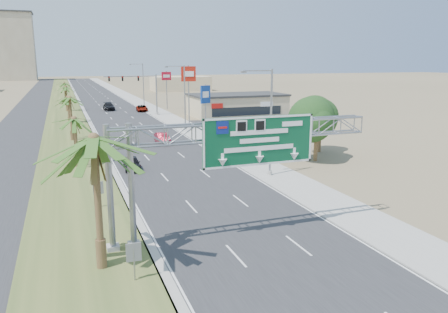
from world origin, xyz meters
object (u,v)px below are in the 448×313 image
car_far (109,107)px  pole_sign_red_near (189,78)px  pole_sign_blue (205,96)px  pole_sign_red_far (166,79)px  signal_mast (146,91)px  sign_gantry (233,140)px  car_right_lane (142,108)px  store_building (237,105)px  car_mid_lane (162,139)px  palm_near (94,140)px  car_left_lane (132,163)px

car_far → pole_sign_red_near: pole_sign_red_near is taller
car_far → pole_sign_blue: (13.43, -27.29, 4.04)m
pole_sign_blue → pole_sign_red_far: bearing=92.1°
signal_mast → sign_gantry: bearing=-95.7°
car_right_lane → pole_sign_red_far: (6.08, 2.48, 5.98)m
sign_gantry → store_building: 60.77m
car_right_lane → pole_sign_blue: size_ratio=0.71×
sign_gantry → car_mid_lane: size_ratio=3.93×
car_mid_lane → pole_sign_red_far: bearing=76.8°
signal_mast → store_building: (16.83, -5.97, -2.85)m
pole_sign_red_near → palm_near: bearing=-111.2°
sign_gantry → pole_sign_red_far: (12.64, 72.09, 0.58)m
store_building → car_right_lane: store_building is taller
car_far → car_mid_lane: bearing=-85.9°
car_right_lane → palm_near: bearing=-96.8°
palm_near → pole_sign_blue: bearing=66.1°
car_right_lane → pole_sign_blue: 23.96m
store_building → pole_sign_red_near: (-13.00, -11.00, 5.93)m
car_left_lane → car_mid_lane: (5.90, 12.65, 0.04)m
signal_mast → car_mid_lane: size_ratio=2.41×
signal_mast → car_mid_lane: (-3.67, -30.38, -4.15)m
pole_sign_blue → pole_sign_red_near: bearing=-150.1°
car_right_lane → pole_sign_red_far: bearing=27.0°
car_far → pole_sign_blue: bearing=-63.0°
car_right_lane → pole_sign_blue: pole_sign_blue is taller
car_left_lane → car_right_lane: car_right_lane is taller
store_building → pole_sign_red_far: (-10.42, 16.02, 4.64)m
sign_gantry → signal_mast: signal_mast is taller
sign_gantry → car_mid_lane: sign_gantry is taller
signal_mast → car_left_lane: size_ratio=2.65×
palm_near → car_left_lane: (4.80, 20.94, -6.27)m
car_far → pole_sign_red_near: bearing=-70.4°
sign_gantry → car_right_lane: 70.13m
sign_gantry → pole_sign_blue: sign_gantry is taller
pole_sign_red_far → car_mid_lane: bearing=-104.0°
store_building → pole_sign_blue: bearing=-136.6°
pole_sign_red_near → pole_sign_blue: (3.50, 2.01, -3.09)m
car_left_lane → pole_sign_red_far: bearing=76.3°
car_right_lane → pole_sign_red_near: 25.84m
signal_mast → pole_sign_red_near: bearing=-77.3°
signal_mast → car_right_lane: signal_mast is taller
car_mid_lane → pole_sign_red_far: (10.08, 40.43, 5.94)m
car_far → pole_sign_red_near: (9.93, -29.30, 7.13)m
car_right_lane → car_mid_lane: bearing=-91.2°
signal_mast → pole_sign_red_near: (3.83, -16.98, 3.08)m
pole_sign_red_near → pole_sign_red_far: pole_sign_red_near is taller
car_far → pole_sign_blue: size_ratio=0.82×
pole_sign_red_near → car_far: bearing=108.7°
signal_mast → car_far: size_ratio=1.86×
car_mid_lane → car_left_lane: bearing=-114.2°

